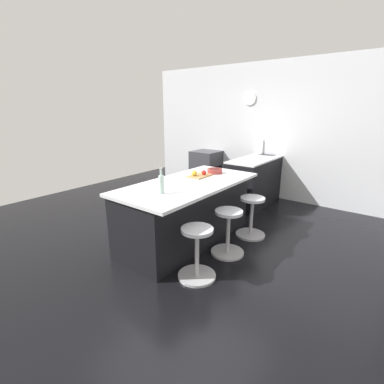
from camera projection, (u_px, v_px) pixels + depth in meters
name	position (u px, v px, depth m)	size (l,w,h in m)	color
ground_plane	(183.00, 234.00, 4.30)	(7.37, 7.37, 0.00)	black
interior_partition_left	(262.00, 131.00, 5.94)	(0.15, 5.67, 2.78)	silver
sink_cabinet	(262.00, 177.00, 5.82)	(2.17, 0.60, 1.21)	black
oven_range	(206.00, 170.00, 6.66)	(0.60, 0.61, 0.90)	#38383D
kitchen_island	(187.00, 211.00, 4.00)	(2.17, 1.04, 0.88)	black
stool_by_window	(251.00, 218.00, 4.15)	(0.44, 0.44, 0.61)	#B7B7BC
stool_middle	(228.00, 234.00, 3.64)	(0.44, 0.44, 0.61)	#B7B7BC
stool_near_camera	(197.00, 255.00, 3.12)	(0.44, 0.44, 0.61)	#B7B7BC
cutting_board	(199.00, 176.00, 4.17)	(0.36, 0.24, 0.02)	tan
apple_red	(204.00, 173.00, 4.17)	(0.07, 0.07, 0.07)	red
apple_yellow	(194.00, 173.00, 4.11)	(0.09, 0.09, 0.09)	gold
water_bottle	(161.00, 183.00, 3.31)	(0.06, 0.06, 0.31)	silver
fruit_bowl	(215.00, 171.00, 4.37)	(0.24, 0.24, 0.07)	#993833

